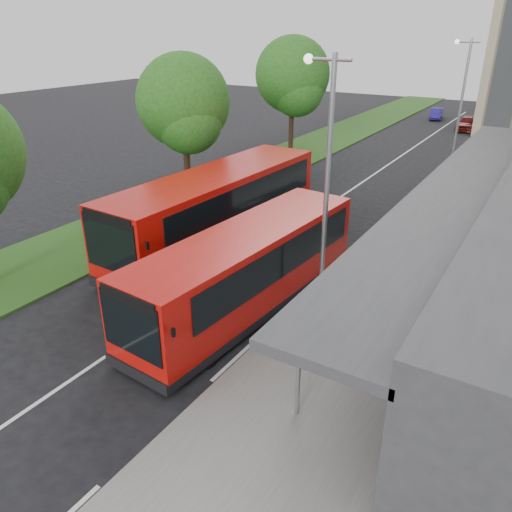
{
  "coord_description": "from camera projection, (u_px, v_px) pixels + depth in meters",
  "views": [
    {
      "loc": [
        10.03,
        -11.65,
        8.78
      ],
      "look_at": [
        1.78,
        1.81,
        1.5
      ],
      "focal_mm": 35.0,
      "sensor_mm": 36.0,
      "label": 1
    }
  ],
  "objects": [
    {
      "name": "ground",
      "position": [
        186.0,
        302.0,
        17.45
      ],
      "size": [
        120.0,
        120.0,
        0.0
      ],
      "primitive_type": "plane",
      "color": "black",
      "rests_on": "ground"
    },
    {
      "name": "pavement",
      "position": [
        473.0,
        185.0,
        30.06
      ],
      "size": [
        5.0,
        80.0,
        0.15
      ],
      "primitive_type": "cube",
      "color": "slate",
      "rests_on": "ground"
    },
    {
      "name": "grass_verge",
      "position": [
        284.0,
        158.0,
        36.24
      ],
      "size": [
        5.0,
        80.0,
        0.1
      ],
      "primitive_type": "cube",
      "color": "#244E19",
      "rests_on": "ground"
    },
    {
      "name": "lane_centre_line",
      "position": [
        348.0,
        192.0,
        29.06
      ],
      "size": [
        0.12,
        70.0,
        0.01
      ],
      "primitive_type": "cube",
      "color": "silver",
      "rests_on": "ground"
    },
    {
      "name": "kerb_dashes",
      "position": [
        423.0,
        184.0,
        30.59
      ],
      "size": [
        0.12,
        56.0,
        0.01
      ],
      "color": "silver",
      "rests_on": "ground"
    },
    {
      "name": "tree_mid",
      "position": [
        184.0,
        107.0,
        25.7
      ],
      "size": [
        4.8,
        4.8,
        7.71
      ],
      "color": "#332014",
      "rests_on": "ground"
    },
    {
      "name": "tree_far",
      "position": [
        293.0,
        80.0,
        34.82
      ],
      "size": [
        5.18,
        5.18,
        8.33
      ],
      "color": "#332014",
      "rests_on": "ground"
    },
    {
      "name": "lamp_post_near",
      "position": [
        325.0,
        174.0,
        15.07
      ],
      "size": [
        1.44,
        0.28,
        8.0
      ],
      "color": "gray",
      "rests_on": "pavement"
    },
    {
      "name": "lamp_post_far",
      "position": [
        460.0,
        99.0,
        30.55
      ],
      "size": [
        1.44,
        0.28,
        8.0
      ],
      "color": "gray",
      "rests_on": "pavement"
    },
    {
      "name": "bus_main",
      "position": [
        248.0,
        270.0,
        16.48
      ],
      "size": [
        3.29,
        10.2,
        2.84
      ],
      "rotation": [
        0.0,
        0.0,
        -0.08
      ],
      "color": "#B90E09",
      "rests_on": "ground"
    },
    {
      "name": "bus_second",
      "position": [
        217.0,
        210.0,
        21.17
      ],
      "size": [
        3.45,
        11.73,
        3.29
      ],
      "rotation": [
        0.0,
        0.0,
        -0.04
      ],
      "color": "#B90E09",
      "rests_on": "ground"
    },
    {
      "name": "litter_bin",
      "position": [
        412.0,
        232.0,
        21.66
      ],
      "size": [
        0.62,
        0.62,
        1.03
      ],
      "primitive_type": "cylinder",
      "rotation": [
        0.0,
        0.0,
        -0.1
      ],
      "color": "#331D15",
      "rests_on": "pavement"
    },
    {
      "name": "bollard",
      "position": [
        452.0,
        183.0,
        28.66
      ],
      "size": [
        0.16,
        0.16,
        0.87
      ],
      "primitive_type": "cylinder",
      "rotation": [
        0.0,
        0.0,
        -0.14
      ],
      "color": "#ECEB0C",
      "rests_on": "pavement"
    },
    {
      "name": "car_near",
      "position": [
        467.0,
        123.0,
        45.99
      ],
      "size": [
        1.59,
        3.94,
        1.34
      ],
      "primitive_type": "imported",
      "rotation": [
        0.0,
        0.0,
        0.0
      ],
      "color": "#540E0C",
      "rests_on": "ground"
    },
    {
      "name": "car_far",
      "position": [
        436.0,
        114.0,
        51.63
      ],
      "size": [
        1.7,
        3.42,
        1.08
      ],
      "primitive_type": "imported",
      "rotation": [
        0.0,
        0.0,
        0.18
      ],
      "color": "navy",
      "rests_on": "ground"
    }
  ]
}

